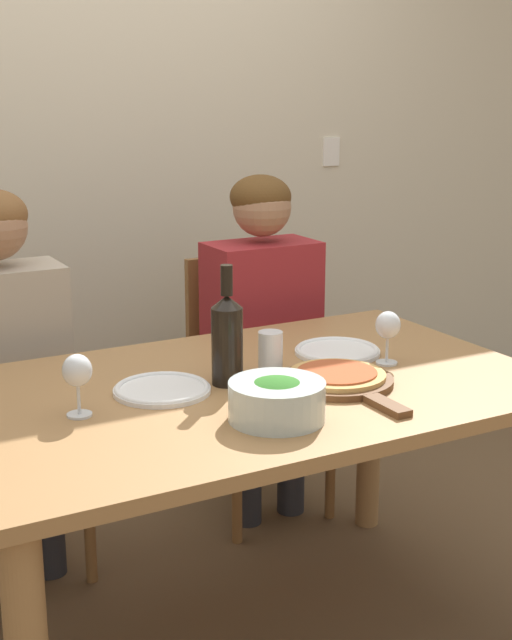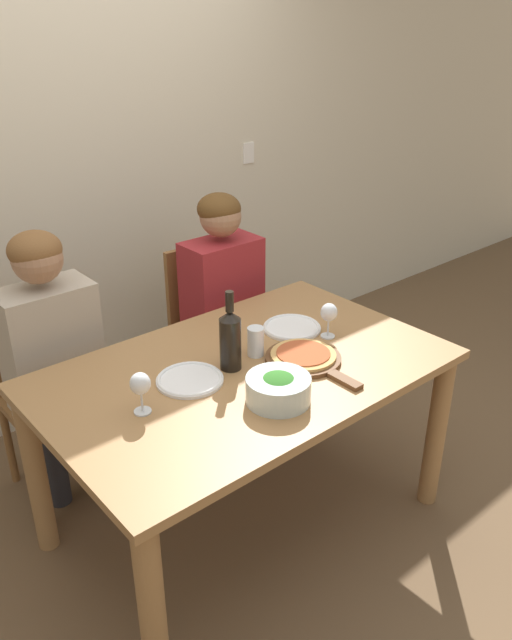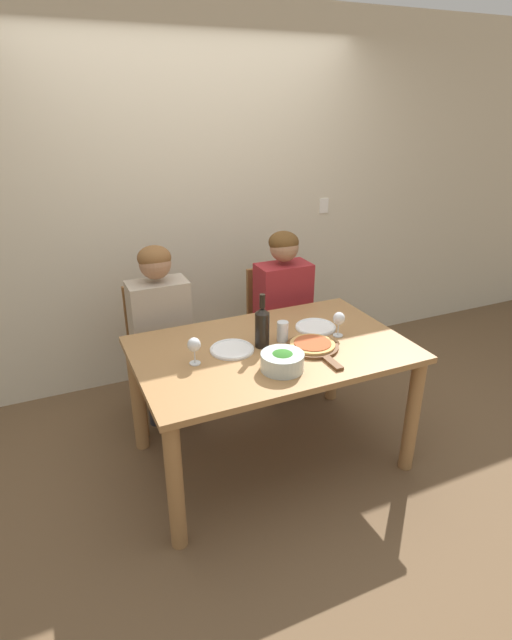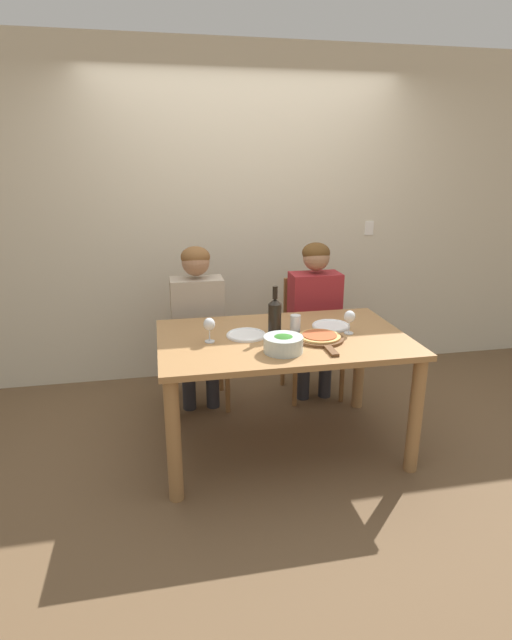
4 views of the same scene
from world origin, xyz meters
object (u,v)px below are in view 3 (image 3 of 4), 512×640
person_woman (160,320)px  pizza_on_board (313,346)px  person_man (284,299)px  wine_glass_right (339,320)px  dinner_plate_right (316,327)px  chair_right (277,324)px  wine_bottle (262,326)px  wine_glass_left (194,346)px  dinner_plate_left (232,349)px  water_tumbler (283,331)px  broccoli_bowl (282,361)px  chair_left (159,346)px

person_woman → pizza_on_board: size_ratio=2.83×
person_man → wine_glass_right: bearing=-90.7°
person_woman → person_man: 0.90m
dinner_plate_right → chair_right: bearing=83.7°
wine_bottle → wine_glass_left: (-0.41, -0.04, -0.02)m
chair_right → wine_glass_right: bearing=-90.6°
person_woman → dinner_plate_right: bearing=-34.5°
wine_bottle → person_man: bearing=54.0°
dinner_plate_left → water_tumbler: water_tumbler is taller
pizza_on_board → broccoli_bowl: bearing=-152.4°
dinner_plate_left → person_man: bearing=44.3°
person_woman → pizza_on_board: 1.05m
person_woman → dinner_plate_left: bearing=-68.7°
wine_bottle → broccoli_bowl: bearing=-93.3°
chair_left → dinner_plate_left: 0.84m
dinner_plate_left → wine_glass_right: bearing=-7.0°
chair_right → broccoli_bowl: 1.20m
wine_glass_left → water_tumbler: wine_glass_left is taller
chair_left → dinner_plate_left: chair_left is taller
chair_right → wine_glass_left: 1.26m
dinner_plate_right → pizza_on_board: bearing=-123.1°
person_man → broccoli_bowl: bearing=-117.7°
pizza_on_board → chair_right: bearing=76.0°
person_man → pizza_on_board: bearing=-105.8°
wine_bottle → wine_glass_left: 0.41m
person_man → wine_bottle: bearing=-126.0°
chair_right → wine_bottle: (-0.48, -0.77, 0.39)m
chair_left → wine_glass_left: size_ratio=6.12×
wine_bottle → wine_glass_left: bearing=-174.3°
dinner_plate_right → pizza_on_board: pizza_on_board is taller
chair_left → pizza_on_board: 1.17m
chair_left → pizza_on_board: (0.67, -0.91, 0.28)m
person_woman → broccoli_bowl: (0.41, -0.94, 0.07)m
chair_right → wine_glass_right: size_ratio=6.12×
chair_right → dinner_plate_left: (-0.65, -0.75, 0.28)m
pizza_on_board → person_man: bearing=74.2°
broccoli_bowl → dinner_plate_left: (-0.16, 0.30, -0.04)m
chair_right → dinner_plate_left: bearing=-131.1°
wine_bottle → broccoli_bowl: size_ratio=1.39×
person_man → broccoli_bowl: size_ratio=5.45×
chair_left → chair_right: 0.90m
wine_glass_right → person_woman: bearing=141.3°
broccoli_bowl → wine_glass_right: wine_glass_right is taller
water_tumbler → chair_left: bearing=126.9°
dinner_plate_left → water_tumbler: bearing=-0.3°
chair_left → pizza_on_board: size_ratio=2.12×
chair_left → wine_bottle: size_ratio=2.93×
pizza_on_board → wine_glass_left: size_ratio=2.88×
chair_left → water_tumbler: 0.99m
broccoli_bowl → wine_glass_left: size_ratio=1.50×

